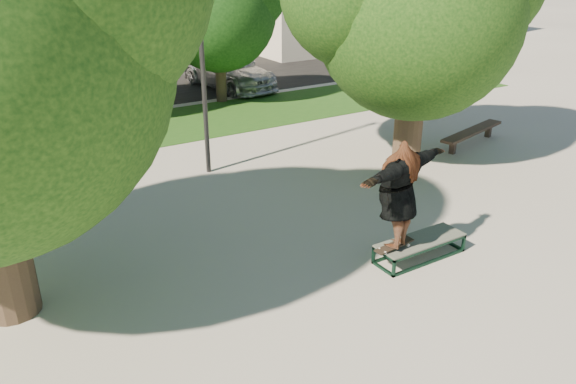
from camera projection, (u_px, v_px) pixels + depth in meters
ground at (273, 267)px, 10.21m from camera, size 120.00×120.00×0.00m
grass_strip at (151, 128)px, 18.10m from camera, size 30.00×4.00×0.02m
asphalt_strip at (73, 92)px, 22.69m from camera, size 40.00×8.00×0.01m
tree_right at (414, 3)px, 13.86m from camera, size 6.24×5.33×6.51m
bg_tree_right at (215, 5)px, 19.99m from camera, size 5.04×4.31×5.43m
lamppost at (201, 48)px, 13.34m from camera, size 0.25×0.15×6.11m
grind_box at (420, 248)px, 10.45m from camera, size 1.80×0.60×0.38m
skater_rig at (398, 195)px, 9.64m from camera, size 2.50×1.24×2.04m
bench at (472, 132)px, 16.45m from camera, size 2.96×1.09×0.45m
car_grey at (72, 90)px, 20.24m from camera, size 3.07×5.10×1.32m
car_silver_b at (228, 70)px, 23.24m from camera, size 2.74×5.27×1.46m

